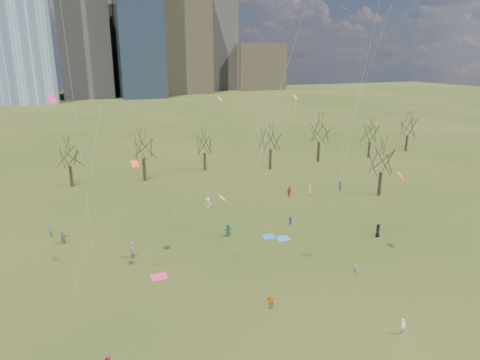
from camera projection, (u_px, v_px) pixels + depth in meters
name	position (u px, v px, depth m)	size (l,w,h in m)	color
ground	(285.00, 279.00, 42.31)	(500.00, 500.00, 0.00)	black
downtown_skyline	(93.00, 19.00, 218.35)	(212.50, 78.00, 118.00)	slate
bare_tree_row	(186.00, 147.00, 73.76)	(113.04, 29.80, 9.50)	black
blanket_teal	(269.00, 237.00, 52.22)	(1.60, 1.50, 0.03)	#17648C
blanket_navy	(283.00, 238.00, 51.73)	(1.60, 1.50, 0.03)	#2567AF
blanket_crimson	(159.00, 277.00, 42.80)	(1.60, 1.50, 0.03)	#CF2949
person_1	(403.00, 327.00, 33.78)	(0.51, 0.34, 1.40)	silver
person_3	(356.00, 269.00, 43.38)	(0.62, 0.36, 0.97)	slate
person_4	(271.00, 301.00, 37.25)	(0.88, 0.37, 1.50)	orange
person_5	(228.00, 230.00, 52.18)	(1.51, 0.48, 1.63)	#1A7565
person_6	(378.00, 230.00, 52.01)	(0.82, 0.53, 1.68)	black
person_7	(132.00, 250.00, 46.51)	(0.67, 0.44, 1.83)	#9A4D99
person_8	(290.00, 221.00, 55.58)	(0.58, 0.45, 1.19)	#2E28AF
person_9	(208.00, 203.00, 61.74)	(1.03, 0.59, 1.60)	silver
person_10	(289.00, 192.00, 66.52)	(1.03, 0.43, 1.76)	#A21E17
person_11	(63.00, 238.00, 50.17)	(1.38, 0.44, 1.49)	slate
person_12	(310.00, 189.00, 67.71)	(0.84, 0.55, 1.72)	orange
person_13	(51.00, 232.00, 51.85)	(0.54, 0.35, 1.48)	#1B7C61
person_14	(340.00, 186.00, 69.97)	(0.76, 0.59, 1.56)	#263FA5
kites_airborne	(276.00, 117.00, 49.79)	(41.97, 37.77, 33.39)	#FF3F15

